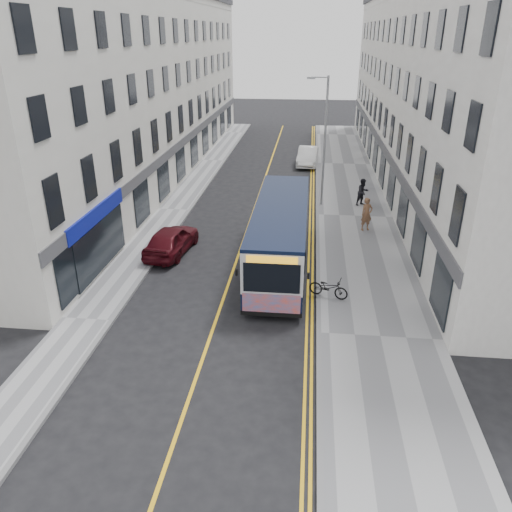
% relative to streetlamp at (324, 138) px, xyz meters
% --- Properties ---
extents(ground, '(140.00, 140.00, 0.00)m').
position_rel_streetlamp_xyz_m(ground, '(-4.17, -14.00, -4.38)').
color(ground, black).
rests_on(ground, ground).
extents(pavement_east, '(4.50, 64.00, 0.12)m').
position_rel_streetlamp_xyz_m(pavement_east, '(2.08, -2.00, -4.32)').
color(pavement_east, '#98989B').
rests_on(pavement_east, ground).
extents(pavement_west, '(2.00, 64.00, 0.12)m').
position_rel_streetlamp_xyz_m(pavement_west, '(-9.17, -2.00, -4.32)').
color(pavement_west, '#98989B').
rests_on(pavement_west, ground).
extents(kerb_east, '(0.18, 64.00, 0.13)m').
position_rel_streetlamp_xyz_m(kerb_east, '(-0.17, -2.00, -4.32)').
color(kerb_east, slate).
rests_on(kerb_east, ground).
extents(kerb_west, '(0.18, 64.00, 0.13)m').
position_rel_streetlamp_xyz_m(kerb_west, '(-8.17, -2.00, -4.32)').
color(kerb_west, slate).
rests_on(kerb_west, ground).
extents(road_centre_line, '(0.12, 64.00, 0.01)m').
position_rel_streetlamp_xyz_m(road_centre_line, '(-4.17, -2.00, -4.38)').
color(road_centre_line, yellow).
rests_on(road_centre_line, ground).
extents(road_dbl_yellow_inner, '(0.10, 64.00, 0.01)m').
position_rel_streetlamp_xyz_m(road_dbl_yellow_inner, '(-0.62, -2.00, -4.38)').
color(road_dbl_yellow_inner, yellow).
rests_on(road_dbl_yellow_inner, ground).
extents(road_dbl_yellow_outer, '(0.10, 64.00, 0.01)m').
position_rel_streetlamp_xyz_m(road_dbl_yellow_outer, '(-0.42, -2.00, -4.38)').
color(road_dbl_yellow_outer, yellow).
rests_on(road_dbl_yellow_outer, ground).
extents(terrace_east, '(6.00, 46.00, 13.00)m').
position_rel_streetlamp_xyz_m(terrace_east, '(7.33, 7.00, 2.12)').
color(terrace_east, white).
rests_on(terrace_east, ground).
extents(terrace_west, '(6.00, 46.00, 13.00)m').
position_rel_streetlamp_xyz_m(terrace_west, '(-13.17, 7.00, 2.12)').
color(terrace_west, silver).
rests_on(terrace_west, ground).
extents(streetlamp, '(1.32, 0.18, 8.00)m').
position_rel_streetlamp_xyz_m(streetlamp, '(0.00, 0.00, 0.00)').
color(streetlamp, '#9A9DA3').
rests_on(streetlamp, ground).
extents(city_bus, '(2.45, 10.47, 3.04)m').
position_rel_streetlamp_xyz_m(city_bus, '(-2.01, -9.33, -2.72)').
color(city_bus, black).
rests_on(city_bus, ground).
extents(bicycle, '(1.77, 1.10, 0.88)m').
position_rel_streetlamp_xyz_m(bicycle, '(0.23, -12.42, -3.82)').
color(bicycle, black).
rests_on(bicycle, pavement_east).
extents(pedestrian_near, '(0.80, 0.69, 1.87)m').
position_rel_streetlamp_xyz_m(pedestrian_near, '(2.50, -4.34, -3.33)').
color(pedestrian_near, brown).
rests_on(pedestrian_near, pavement_east).
extents(pedestrian_far, '(1.07, 1.02, 1.73)m').
position_rel_streetlamp_xyz_m(pedestrian_far, '(2.68, 0.12, -3.40)').
color(pedestrian_far, black).
rests_on(pedestrian_far, pavement_east).
extents(car_white, '(1.85, 4.59, 1.48)m').
position_rel_streetlamp_xyz_m(car_white, '(-0.97, 10.86, -3.64)').
color(car_white, white).
rests_on(car_white, ground).
extents(car_maroon, '(2.23, 4.42, 1.44)m').
position_rel_streetlamp_xyz_m(car_maroon, '(-7.57, -8.40, -3.66)').
color(car_maroon, '#480C13').
rests_on(car_maroon, ground).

